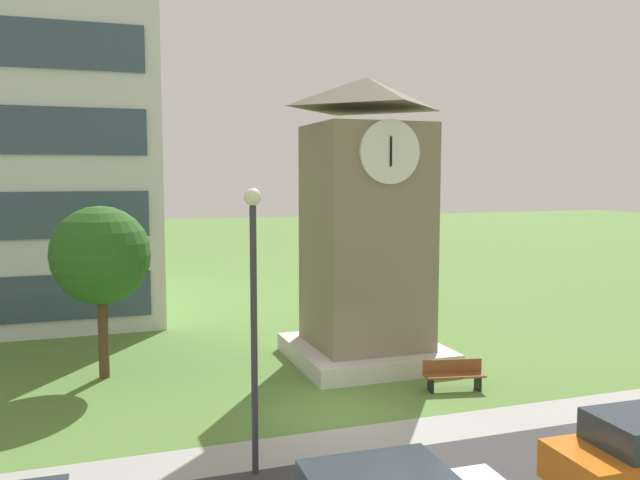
# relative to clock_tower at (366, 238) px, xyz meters

# --- Properties ---
(ground_plane) EXTENTS (160.00, 160.00, 0.00)m
(ground_plane) POSITION_rel_clock_tower_xyz_m (-2.56, -4.50, -4.23)
(ground_plane) COLOR #567F38
(kerb_strip) EXTENTS (120.00, 1.60, 0.01)m
(kerb_strip) POSITION_rel_clock_tower_xyz_m (-2.56, -6.19, -4.23)
(kerb_strip) COLOR #9E9E99
(kerb_strip) RESTS_ON ground
(clock_tower) EXTENTS (4.86, 4.86, 9.54)m
(clock_tower) POSITION_rel_clock_tower_xyz_m (0.00, 0.00, 0.00)
(clock_tower) COLOR gray
(clock_tower) RESTS_ON ground
(park_bench) EXTENTS (1.86, 0.84, 0.88)m
(park_bench) POSITION_rel_clock_tower_xyz_m (1.29, -3.67, -3.77)
(park_bench) COLOR brown
(park_bench) RESTS_ON ground
(street_lamp) EXTENTS (0.36, 0.36, 6.07)m
(street_lamp) POSITION_rel_clock_tower_xyz_m (-5.52, -7.12, -0.48)
(street_lamp) COLOR #333338
(street_lamp) RESTS_ON ground
(tree_near_tower) EXTENTS (3.04, 3.04, 5.40)m
(tree_near_tower) POSITION_rel_clock_tower_xyz_m (-8.46, 0.94, -0.38)
(tree_near_tower) COLOR #513823
(tree_near_tower) RESTS_ON ground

